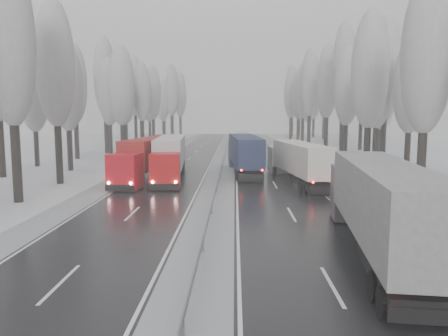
{
  "coord_description": "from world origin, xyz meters",
  "views": [
    {
      "loc": [
        1.52,
        -16.1,
        6.55
      ],
      "look_at": [
        0.64,
        19.12,
        2.2
      ],
      "focal_mm": 35.0,
      "sensor_mm": 36.0,
      "label": 1
    }
  ],
  "objects_px": {
    "truck_red_red": "(150,155)",
    "truck_red_white": "(170,155)",
    "truck_grey_tarp": "(378,201)",
    "truck_blue_box": "(244,152)",
    "box_truck_distant": "(241,138)",
    "truck_cream_box": "(297,159)"
  },
  "relations": [
    {
      "from": "truck_red_white",
      "to": "truck_grey_tarp",
      "type": "bearing_deg",
      "value": -65.85
    },
    {
      "from": "truck_red_white",
      "to": "truck_cream_box",
      "type": "bearing_deg",
      "value": -16.73
    },
    {
      "from": "truck_grey_tarp",
      "to": "truck_red_red",
      "type": "height_order",
      "value": "truck_grey_tarp"
    },
    {
      "from": "truck_red_red",
      "to": "truck_red_white",
      "type": "bearing_deg",
      "value": 24.74
    },
    {
      "from": "truck_cream_box",
      "to": "truck_red_white",
      "type": "xyz_separation_m",
      "value": [
        -12.57,
        2.69,
        0.17
      ]
    },
    {
      "from": "truck_grey_tarp",
      "to": "truck_red_red",
      "type": "bearing_deg",
      "value": 129.36
    },
    {
      "from": "truck_blue_box",
      "to": "truck_red_white",
      "type": "height_order",
      "value": "truck_blue_box"
    },
    {
      "from": "truck_blue_box",
      "to": "box_truck_distant",
      "type": "distance_m",
      "value": 49.17
    },
    {
      "from": "truck_blue_box",
      "to": "truck_cream_box",
      "type": "bearing_deg",
      "value": -56.79
    },
    {
      "from": "truck_cream_box",
      "to": "truck_red_white",
      "type": "bearing_deg",
      "value": 160.1
    },
    {
      "from": "truck_cream_box",
      "to": "truck_red_white",
      "type": "relative_size",
      "value": 0.93
    },
    {
      "from": "box_truck_distant",
      "to": "truck_red_white",
      "type": "xyz_separation_m",
      "value": [
        -8.05,
        -52.91,
        1.06
      ]
    },
    {
      "from": "truck_grey_tarp",
      "to": "truck_red_white",
      "type": "relative_size",
      "value": 1.05
    },
    {
      "from": "truck_grey_tarp",
      "to": "truck_red_white",
      "type": "height_order",
      "value": "truck_grey_tarp"
    },
    {
      "from": "truck_blue_box",
      "to": "truck_red_red",
      "type": "bearing_deg",
      "value": -159.72
    },
    {
      "from": "truck_grey_tarp",
      "to": "truck_blue_box",
      "type": "relative_size",
      "value": 1.04
    },
    {
      "from": "truck_grey_tarp",
      "to": "truck_cream_box",
      "type": "distance_m",
      "value": 21.49
    },
    {
      "from": "truck_cream_box",
      "to": "truck_red_white",
      "type": "distance_m",
      "value": 12.85
    },
    {
      "from": "truck_cream_box",
      "to": "box_truck_distant",
      "type": "height_order",
      "value": "truck_cream_box"
    },
    {
      "from": "truck_cream_box",
      "to": "box_truck_distant",
      "type": "distance_m",
      "value": 55.79
    },
    {
      "from": "truck_grey_tarp",
      "to": "truck_blue_box",
      "type": "distance_m",
      "value": 28.5
    },
    {
      "from": "truck_blue_box",
      "to": "box_truck_distant",
      "type": "xyz_separation_m",
      "value": [
        0.43,
        49.16,
        -1.07
      ]
    }
  ]
}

